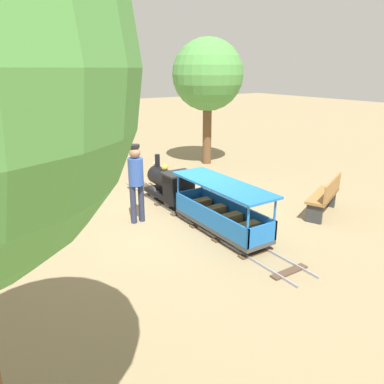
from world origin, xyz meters
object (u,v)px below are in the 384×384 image
(park_bench, at_px, (325,196))
(passenger_car, at_px, (221,213))
(conductor_person, at_px, (136,178))
(locomotive, at_px, (170,184))
(oak_tree_far, at_px, (208,76))

(park_bench, bearing_deg, passenger_car, 169.18)
(conductor_person, distance_m, park_bench, 4.03)
(locomotive, height_order, passenger_car, locomotive)
(passenger_car, relative_size, oak_tree_far, 0.60)
(locomotive, bearing_deg, conductor_person, -152.71)
(passenger_car, xyz_separation_m, conductor_person, (-1.10, 1.38, 0.53))
(passenger_car, distance_m, oak_tree_far, 6.01)
(passenger_car, distance_m, park_bench, 2.49)
(conductor_person, bearing_deg, park_bench, -27.49)
(conductor_person, xyz_separation_m, park_bench, (3.54, -1.84, -0.54))
(conductor_person, bearing_deg, locomotive, 27.29)
(locomotive, relative_size, park_bench, 1.07)
(passenger_car, height_order, park_bench, passenger_car)
(passenger_car, height_order, oak_tree_far, oak_tree_far)
(conductor_person, height_order, park_bench, conductor_person)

